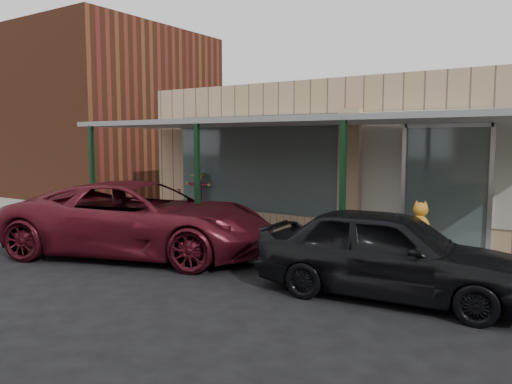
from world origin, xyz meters
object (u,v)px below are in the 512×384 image
Objects in this scene: barrel_scarecrow at (198,205)px; car_maroon at (141,218)px; parked_sedan at (389,252)px; barrel_pumpkin at (416,245)px; handicap_sign at (119,199)px.

car_maroon is (1.26, -3.51, 0.16)m from barrel_scarecrow.
barrel_scarecrow reaches higher than parked_sedan.
barrel_pumpkin is 0.17× the size of parked_sedan.
car_maroon is at bearing -29.85° from handicap_sign.
car_maroon is (2.25, -1.34, -0.17)m from handicap_sign.
car_maroon reaches higher than parked_sedan.
barrel_pumpkin is 7.86m from handicap_sign.
handicap_sign is at bearing -113.83° from barrel_scarecrow.
car_maroon reaches higher than barrel_pumpkin.
barrel_scarecrow reaches higher than barrel_pumpkin.
parked_sedan is (7.00, -3.41, 0.08)m from barrel_scarecrow.
parked_sedan is 5.74m from car_maroon.
handicap_sign is (-7.75, -1.18, 0.58)m from barrel_pumpkin.
parked_sedan is at bearing -7.90° from handicap_sign.
handicap_sign reaches higher than barrel_pumpkin.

